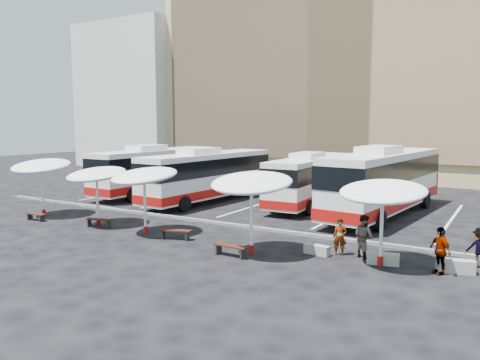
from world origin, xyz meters
The scene contains 25 objects.
ground centered at (0.00, 0.00, 0.00)m, with size 120.00×120.00×0.00m, color black.
sandstone_building centered at (0.00, 31.87, 12.63)m, with size 42.00×18.25×29.60m.
apartment_block centered at (-28.00, 28.00, 9.00)m, with size 14.00×14.00×18.00m, color silver.
curb_divider centered at (0.00, 0.50, 0.07)m, with size 34.00×0.25×0.15m, color black.
bay_lines centered at (0.00, 8.00, 0.01)m, with size 24.15×12.00×0.01m.
bus_0 centered at (-9.42, 7.51, 1.98)m, with size 2.93×12.23×3.88m.
bus_1 centered at (-3.70, 6.52, 1.97)m, with size 3.46×12.28×3.85m.
bus_2 centered at (3.10, 9.08, 1.85)m, with size 2.99×11.51×3.63m.
bus_3 centered at (8.26, 7.93, 2.17)m, with size 4.20×13.58×4.24m.
sunshade_0 centered at (-9.26, -2.91, 3.00)m, with size 4.28×4.31×3.53m.
sunshade_1 centered at (-4.44, -3.05, 2.80)m, with size 3.25×3.29×3.29m.
sunshade_2 centered at (-0.84, -3.23, 2.93)m, with size 3.79×3.82×3.45m.
sunshade_3 centered at (5.57, -3.70, 3.07)m, with size 3.72×3.77×3.61m.
sunshade_4 centered at (10.72, -2.54, 2.93)m, with size 3.57×3.61×3.45m.
wood_bench_0 centered at (-8.42, -4.04, 0.32)m, with size 1.35×0.39×0.41m.
wood_bench_1 centered at (-4.02, -3.38, 0.34)m, with size 1.51×0.80×0.45m.
wood_bench_2 centered at (1.20, -3.37, 0.36)m, with size 1.60×0.83×0.47m.
wood_bench_3 centered at (4.99, -4.43, 0.37)m, with size 1.57×0.48×0.48m.
conc_bench_0 centered at (8.00, -2.32, 0.21)m, with size 1.11×0.37×0.42m, color gray.
conc_bench_1 centered at (10.77, -2.31, 0.23)m, with size 1.23×0.41×0.46m, color gray.
conc_bench_2 centered at (13.36, -1.96, 0.25)m, with size 1.33×0.44×0.50m, color gray.
passenger_0 centered at (8.86, -1.91, 0.79)m, with size 0.57×0.38×1.57m, color black.
passenger_1 centered at (9.82, -1.74, 0.90)m, with size 0.88×0.68×1.80m, color black.
passenger_2 centered at (12.85, -2.40, 0.89)m, with size 1.04×0.43×1.78m, color black.
passenger_3 centered at (14.05, -0.78, 0.79)m, with size 1.02×0.58×1.57m, color black.
Camera 1 is at (15.13, -20.62, 5.57)m, focal length 35.00 mm.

